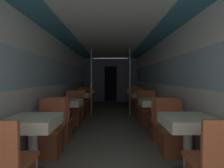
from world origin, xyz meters
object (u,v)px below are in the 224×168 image
at_px(chair_left_near_2, 78,110).
at_px(chair_right_near_3, 135,102).
at_px(dining_table_left_0, 33,126).
at_px(chair_right_far_0, 172,137).
at_px(chair_left_far_0, 49,138).
at_px(dining_table_left_1, 68,105).
at_px(support_pole_left_2, 91,82).
at_px(support_pole_right_2, 130,82).
at_px(dining_table_left_3, 88,92).
at_px(chair_right_far_1, 148,114).
at_px(dining_table_right_2, 140,96).
at_px(chair_left_far_3, 90,98).
at_px(chair_left_far_1, 73,114).
at_px(chair_left_far_2, 84,104).
at_px(chair_right_near_1, 161,126).
at_px(chair_right_far_3, 132,98).
at_px(chair_right_near_2, 144,110).
at_px(chair_right_far_2, 138,104).
at_px(dining_table_left_2, 81,96).
at_px(dining_table_right_0, 188,126).
at_px(dining_table_right_3, 133,92).
at_px(chair_left_near_3, 86,102).

distance_m(chair_left_near_2, chair_right_near_3, 2.73).
bearing_deg(dining_table_left_0, chair_right_far_0, 16.07).
xyz_separation_m(chair_left_far_0, chair_right_near_3, (2.02, 4.32, 0.00)).
height_order(dining_table_left_1, support_pole_left_2, support_pole_left_2).
bearing_deg(support_pole_right_2, dining_table_left_3, 132.30).
xyz_separation_m(chair_right_far_1, dining_table_right_2, (0.00, 1.25, 0.35)).
bearing_deg(dining_table_left_3, chair_left_far_3, 90.00).
xyz_separation_m(chair_left_far_1, chair_left_near_2, (0.00, 0.66, 0.00)).
relative_size(chair_left_far_2, dining_table_right_2, 1.19).
xyz_separation_m(chair_right_near_1, chair_right_far_1, (0.00, 1.17, 0.00)).
bearing_deg(chair_right_near_1, chair_right_far_3, 90.00).
xyz_separation_m(dining_table_left_3, chair_right_near_2, (2.02, -2.41, -0.35)).
bearing_deg(chair_right_far_2, chair_left_far_2, 0.00).
xyz_separation_m(chair_left_far_3, chair_right_far_1, (2.02, -3.66, 0.00)).
bearing_deg(chair_right_far_2, dining_table_left_2, 16.07).
distance_m(chair_left_near_2, dining_table_right_0, 3.70).
bearing_deg(chair_left_far_1, chair_left_far_0, 90.00).
bearing_deg(support_pole_left_2, dining_table_right_0, -65.54).
height_order(dining_table_right_2, chair_right_far_2, chair_right_far_2).
height_order(dining_table_left_2, chair_left_far_2, chair_left_far_2).
bearing_deg(chair_right_near_3, chair_left_near_2, -137.91).
height_order(chair_right_far_0, support_pole_right_2, support_pole_right_2).
xyz_separation_m(chair_left_far_0, dining_table_left_2, (-0.00, 3.07, 0.35)).
xyz_separation_m(chair_left_far_1, chair_right_near_2, (2.02, 0.66, 0.00)).
xyz_separation_m(dining_table_left_1, support_pole_left_2, (0.36, 1.83, 0.50)).
relative_size(chair_left_far_0, dining_table_left_1, 1.19).
xyz_separation_m(chair_right_near_1, dining_table_right_3, (0.00, 4.24, 0.35)).
bearing_deg(dining_table_left_2, chair_right_near_1, -49.99).
distance_m(chair_left_far_1, chair_right_far_2, 2.73).
relative_size(dining_table_left_3, chair_right_far_1, 0.84).
height_order(chair_right_near_1, chair_right_far_2, same).
relative_size(chair_right_far_2, chair_right_near_3, 1.00).
bearing_deg(dining_table_right_2, chair_right_near_3, 90.00).
bearing_deg(chair_right_far_3, chair_left_far_0, 69.75).
distance_m(chair_left_far_2, chair_right_far_3, 2.73).
height_order(chair_left_far_0, chair_left_near_2, same).
bearing_deg(chair_right_far_2, chair_left_near_2, 29.95).
bearing_deg(chair_right_far_0, chair_right_far_3, -90.00).
distance_m(dining_table_left_0, chair_right_near_2, 3.70).
bearing_deg(chair_right_far_2, dining_table_left_0, 64.48).
distance_m(chair_left_far_0, chair_right_far_3, 5.85).
height_order(chair_right_near_1, support_pole_right_2, support_pole_right_2).
bearing_deg(chair_right_far_2, chair_left_far_1, 42.09).
distance_m(chair_left_far_2, support_pole_left_2, 1.09).
height_order(chair_left_near_3, chair_right_far_2, same).
distance_m(chair_left_far_0, chair_left_near_3, 4.32).
bearing_deg(chair_left_far_1, dining_table_left_1, 90.00).
xyz_separation_m(support_pole_right_2, chair_right_near_3, (0.36, 1.25, -0.85)).
xyz_separation_m(chair_right_far_0, chair_right_far_1, (0.00, 1.83, 0.00)).
bearing_deg(chair_left_near_2, dining_table_left_3, 90.00).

